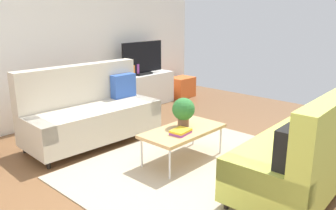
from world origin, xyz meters
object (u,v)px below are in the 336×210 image
Objects in this scene: coffee_table at (183,131)px; vase_1 at (124,73)px; table_book_0 at (181,133)px; couch_beige at (91,112)px; bottle_1 at (138,70)px; vase_0 at (117,73)px; tv at (143,59)px; bottle_0 at (133,71)px; storage_trunk at (182,87)px; potted_plant at (183,110)px; couch_green at (306,151)px; tv_console at (142,90)px.

vase_1 reaches higher than coffee_table.
table_book_0 is 1.85× the size of vase_1.
bottle_1 is (1.71, 0.86, 0.31)m from couch_beige.
vase_0 is 0.17m from vase_1.
tv is 4.49× the size of bottle_1.
table_book_0 is 2.68m from vase_0.
vase_0 is 0.33m from bottle_0.
potted_plant reaches higher than storage_trunk.
bottle_1 is at bearing 60.63° from potted_plant.
vase_0 reaches higher than table_book_0.
vase_0 is at bearing 174.90° from storage_trunk.
bottle_1 reaches higher than storage_trunk.
couch_green is 3.86m from bottle_1.
tv_console is 1.40× the size of tv.
coffee_table is 2.56m from vase_0.
vase_0 is at bearing 180.00° from vase_1.
couch_green is 8.03× the size of table_book_0.
bottle_0 is at bearing -15.84° from vase_0.
bottle_1 is (-0.15, -0.04, 0.43)m from tv_console.
table_book_0 reaches higher than storage_trunk.
table_book_0 is at bearing 105.96° from couch_green.
vase_0 is at bearing -141.08° from couch_beige.
table_book_0 is at bearing -124.00° from tv_console.
potted_plant reaches higher than vase_1.
table_book_0 is at bearing 101.48° from couch_beige.
tv is at bearing -90.00° from tv_console.
bottle_1 reaches higher than table_book_0.
tv reaches higher than bottle_1.
tv_console is at bearing 57.51° from coffee_table.
vase_1 is (-0.41, 0.05, 0.38)m from tv_console.
table_book_0 is 2.75m from vase_1.
vase_0 is (0.61, 3.79, 0.29)m from couch_green.
storage_trunk is 2.90× the size of vase_0.
couch_beige is 3.07m from storage_trunk.
couch_green is 8.90× the size of bottle_0.
bottle_0 is at bearing -175.65° from tv.
coffee_table is 0.79× the size of tv_console.
storage_trunk is at bearing -4.16° from tv.
bottle_1 reaches higher than potted_plant.
tv is at bearing 4.35° from bottle_0.
storage_trunk is at bearing -2.75° from bottle_1.
couch_beige is at bearing 99.12° from table_book_0.
bottle_1 is at bearing 58.10° from table_book_0.
vase_1 is (1.07, 2.37, 0.31)m from coffee_table.
couch_green is 4.30m from storage_trunk.
vase_1 is at bearing 148.61° from bottle_0.
couch_beige reaches higher than table_book_0.
couch_beige is at bearing -146.78° from vase_1.
couch_green is 3.88m from vase_1.
bottle_0 is (0.93, 3.70, 0.31)m from couch_green.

